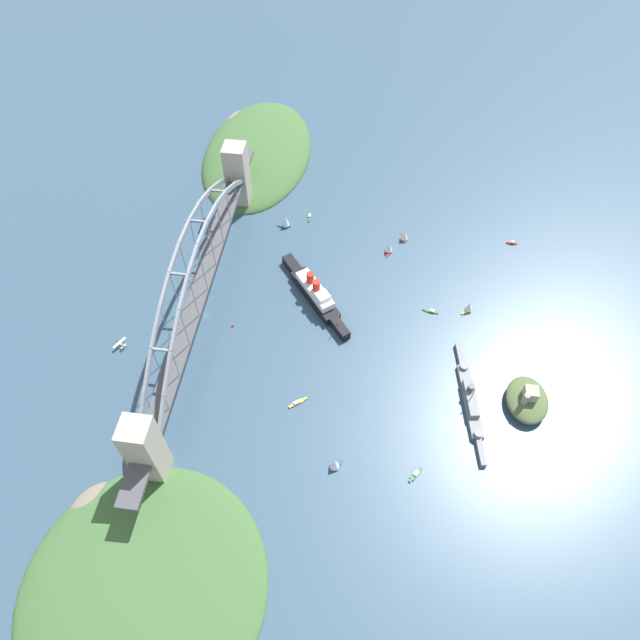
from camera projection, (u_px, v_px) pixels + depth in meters
name	position (u px, v px, depth m)	size (l,w,h in m)	color
ground_plane	(206.00, 315.00, 404.27)	(1400.00, 1400.00, 0.00)	#334C60
harbor_arch_bridge	(199.00, 287.00, 380.85)	(291.40, 16.21, 70.18)	#ADA38E
headland_west_shore	(256.00, 153.00, 510.11)	(153.33, 91.02, 23.67)	#3D6033
headland_east_shore	(141.00, 587.00, 299.59)	(132.46, 127.19, 17.21)	#3D6033
ocean_liner	(315.00, 293.00, 408.55)	(69.54, 56.94, 19.81)	black
naval_cruiser	(470.00, 399.00, 361.58)	(84.40, 17.83, 16.71)	slate
fort_island_mid_harbor	(527.00, 400.00, 358.58)	(33.54, 25.55, 17.42)	#4C6038
seaplane_taxiing_near_bridge	(121.00, 344.00, 386.91)	(9.89, 8.01, 4.98)	#B7B7B2
small_boat_0	(404.00, 234.00, 443.25)	(10.40, 6.95, 11.39)	brown
small_boat_1	(469.00, 307.00, 402.75)	(8.09, 8.44, 9.37)	gold
small_boat_2	(297.00, 403.00, 362.38)	(9.21, 10.90, 2.13)	gold
small_boat_3	(512.00, 243.00, 444.15)	(2.04, 7.70, 2.41)	#B2231E
small_boat_4	(389.00, 247.00, 435.94)	(10.04, 6.25, 10.69)	#B2231E
small_boat_5	(285.00, 221.00, 451.56)	(6.29, 10.57, 11.89)	#234C8C
small_boat_6	(415.00, 474.00, 334.68)	(10.35, 7.78, 1.93)	#2D6B3D
small_boat_7	(310.00, 217.00, 461.28)	(10.80, 2.34, 2.22)	#2D6B3D
small_boat_8	(431.00, 311.00, 405.26)	(3.61, 11.18, 1.95)	#2D6B3D
small_boat_9	(335.00, 464.00, 333.95)	(9.27, 8.41, 11.17)	#234C8C
channel_marker_buoy	(233.00, 325.00, 397.40)	(2.20, 2.20, 2.75)	red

